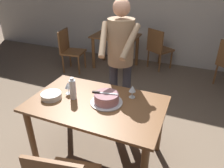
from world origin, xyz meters
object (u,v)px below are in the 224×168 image
object	(u,v)px
main_dining_table	(97,112)
person_cutting_cake	(120,54)
plate_stack	(51,96)
wine_glass_far	(132,89)
background_chair_2	(70,49)
cake_on_platter	(106,99)
background_chair_1	(158,48)
wine_glass_near	(68,86)
cake_knife	(100,93)
water_bottle	(73,89)
background_table	(116,42)

from	to	relation	value
main_dining_table	person_cutting_cake	bearing A→B (deg)	87.94
plate_stack	wine_glass_far	xyz separation A→B (m)	(0.81, 0.35, 0.07)
main_dining_table	person_cutting_cake	size ratio (longest dim) A/B	0.83
wine_glass_far	background_chair_2	bearing A→B (deg)	137.71
cake_on_platter	background_chair_1	distance (m)	2.85
wine_glass_near	wine_glass_far	distance (m)	0.71
wine_glass_far	person_cutting_cake	distance (m)	0.54
background_chair_2	wine_glass_near	bearing A→B (deg)	-57.18
cake_knife	background_chair_1	size ratio (longest dim) A/B	0.30
cake_knife	wine_glass_far	bearing A→B (deg)	38.25
water_bottle	person_cutting_cake	bearing A→B (deg)	66.61
main_dining_table	wine_glass_near	distance (m)	0.43
water_bottle	background_chair_1	bearing A→B (deg)	82.95
wine_glass_far	person_cutting_cake	xyz separation A→B (m)	(-0.29, 0.40, 0.22)
cake_on_platter	person_cutting_cake	xyz separation A→B (m)	(-0.08, 0.61, 0.27)
water_bottle	main_dining_table	bearing A→B (deg)	4.35
wine_glass_near	wine_glass_far	xyz separation A→B (m)	(0.69, 0.20, 0.00)
wine_glass_far	cake_on_platter	bearing A→B (deg)	-135.54
background_chair_2	background_chair_1	bearing A→B (deg)	25.64
main_dining_table	water_bottle	xyz separation A→B (m)	(-0.26, -0.02, 0.23)
cake_on_platter	water_bottle	size ratio (longest dim) A/B	1.36
main_dining_table	wine_glass_far	distance (m)	0.46
cake_knife	background_table	size ratio (longest dim) A/B	0.27
cake_knife	background_chair_2	world-z (taller)	background_chair_2
cake_knife	background_table	bearing A→B (deg)	108.19
cake_on_platter	wine_glass_near	xyz separation A→B (m)	(-0.47, 0.01, 0.05)
water_bottle	background_chair_2	xyz separation A→B (m)	(-1.39, 2.06, -0.37)
person_cutting_cake	background_table	bearing A→B (deg)	113.19
main_dining_table	wine_glass_near	size ratio (longest dim) A/B	9.90
cake_on_platter	person_cutting_cake	size ratio (longest dim) A/B	0.20
main_dining_table	cake_on_platter	xyz separation A→B (m)	(0.10, 0.04, 0.17)
main_dining_table	plate_stack	bearing A→B (deg)	-168.00
wine_glass_near	background_chair_2	xyz separation A→B (m)	(-1.28, 1.99, -0.36)
person_cutting_cake	background_table	xyz separation A→B (m)	(-0.84, 1.97, -0.50)
plate_stack	water_bottle	xyz separation A→B (m)	(0.23, 0.08, 0.08)
cake_on_platter	background_chair_1	xyz separation A→B (m)	(-0.01, 2.84, -0.31)
background_table	water_bottle	bearing A→B (deg)	-78.10
cake_on_platter	background_chair_1	world-z (taller)	background_chair_1
wine_glass_far	background_chair_2	xyz separation A→B (m)	(-1.97, 1.79, -0.36)
wine_glass_far	water_bottle	world-z (taller)	water_bottle
cake_knife	wine_glass_near	xyz separation A→B (m)	(-0.40, 0.02, -0.01)
wine_glass_near	background_chair_2	size ratio (longest dim) A/B	0.16
wine_glass_near	background_chair_2	distance (m)	2.39
main_dining_table	wine_glass_far	bearing A→B (deg)	38.17
plate_stack	background_chair_1	bearing A→B (deg)	78.87
water_bottle	background_table	size ratio (longest dim) A/B	0.25
plate_stack	person_cutting_cake	bearing A→B (deg)	55.48
plate_stack	person_cutting_cake	size ratio (longest dim) A/B	0.13
wine_glass_near	person_cutting_cake	bearing A→B (deg)	56.57
cake_knife	wine_glass_near	bearing A→B (deg)	176.50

